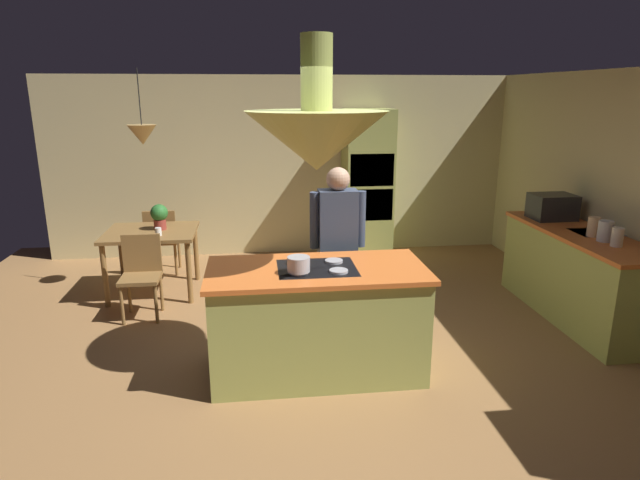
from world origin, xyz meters
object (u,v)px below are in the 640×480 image
object	(u,v)px
oven_tower	(367,185)
cooking_pot_on_cooktop	(299,264)
kitchen_island	(317,320)
dining_table	(152,239)
canister_tea	(594,227)
chair_by_back_wall	(162,237)
cup_on_table	(158,232)
canister_flour	(617,237)
canister_sugar	(605,231)
potted_plant_on_table	(159,215)
microwave_on_counter	(552,207)
person_at_island	(338,242)
chair_facing_island	(141,270)

from	to	relation	value
oven_tower	cooking_pot_on_cooktop	xyz separation A→B (m)	(-1.26, -3.37, -0.04)
kitchen_island	dining_table	bearing A→B (deg)	128.99
oven_tower	cooking_pot_on_cooktop	world-z (taller)	oven_tower
dining_table	canister_tea	size ratio (longest dim) A/B	5.27
kitchen_island	chair_by_back_wall	size ratio (longest dim) A/B	2.07
cup_on_table	canister_flour	size ratio (longest dim) A/B	0.51
canister_sugar	chair_by_back_wall	bearing A→B (deg)	153.03
potted_plant_on_table	canister_tea	distance (m)	4.69
cup_on_table	microwave_on_counter	distance (m)	4.45
person_at_island	cup_on_table	size ratio (longest dim) A/B	18.38
oven_tower	chair_by_back_wall	size ratio (longest dim) A/B	2.41
oven_tower	dining_table	distance (m)	3.05
chair_facing_island	microwave_on_counter	distance (m)	4.58
kitchen_island	cup_on_table	xyz separation A→B (m)	(-1.57, 1.87, 0.34)
oven_tower	cooking_pot_on_cooktop	size ratio (longest dim) A/B	11.65
cup_on_table	canister_flour	distance (m)	4.70
chair_by_back_wall	cooking_pot_on_cooktop	bearing A→B (deg)	117.92
cup_on_table	cooking_pot_on_cooktop	xyz separation A→B (m)	(1.41, -2.00, 0.21)
potted_plant_on_table	canister_sugar	xyz separation A→B (m)	(4.44, -1.69, 0.10)
oven_tower	microwave_on_counter	world-z (taller)	oven_tower
microwave_on_counter	cooking_pot_on_cooktop	bearing A→B (deg)	-152.71
canister_sugar	microwave_on_counter	world-z (taller)	microwave_on_counter
kitchen_island	cup_on_table	world-z (taller)	kitchen_island
canister_sugar	microwave_on_counter	size ratio (longest dim) A/B	0.44
microwave_on_counter	person_at_island	bearing A→B (deg)	-164.55
dining_table	microwave_on_counter	world-z (taller)	microwave_on_counter
cup_on_table	canister_flour	world-z (taller)	canister_flour
cooking_pot_on_cooktop	cup_on_table	bearing A→B (deg)	125.22
cooking_pot_on_cooktop	canister_tea	bearing A→B (deg)	14.49
person_at_island	cup_on_table	distance (m)	2.19
cup_on_table	canister_sugar	bearing A→B (deg)	-17.68
chair_by_back_wall	cup_on_table	bearing A→B (deg)	97.95
kitchen_island	chair_facing_island	bearing A→B (deg)	140.04
kitchen_island	canister_sugar	distance (m)	2.93
dining_table	cooking_pot_on_cooktop	bearing A→B (deg)	-55.37
canister_sugar	canister_tea	distance (m)	0.18
kitchen_island	person_at_island	bearing A→B (deg)	68.37
chair_facing_island	chair_by_back_wall	bearing A→B (deg)	90.00
dining_table	cup_on_table	size ratio (longest dim) A/B	11.44
canister_flour	microwave_on_counter	xyz separation A→B (m)	(0.00, 1.13, 0.05)
chair_facing_island	canister_flour	xyz separation A→B (m)	(4.54, -1.14, 0.52)
kitchen_island	potted_plant_on_table	world-z (taller)	potted_plant_on_table
canister_tea	oven_tower	bearing A→B (deg)	123.82
canister_sugar	canister_tea	bearing A→B (deg)	90.00
kitchen_island	cup_on_table	size ratio (longest dim) A/B	19.99
canister_flour	canister_tea	distance (m)	0.36
cup_on_table	canister_tea	distance (m)	4.59
oven_tower	microwave_on_counter	size ratio (longest dim) A/B	4.56
dining_table	cooking_pot_on_cooktop	distance (m)	2.73
cooking_pot_on_cooktop	oven_tower	bearing A→B (deg)	69.52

